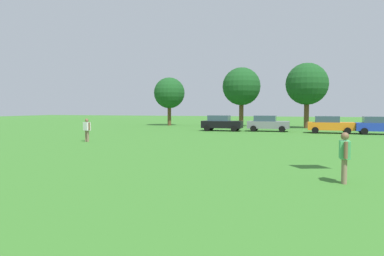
{
  "coord_description": "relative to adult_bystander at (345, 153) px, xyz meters",
  "views": [
    {
      "loc": [
        4.74,
        2.43,
        2.51
      ],
      "look_at": [
        1.93,
        11.46,
        1.99
      ],
      "focal_mm": 34.64,
      "sensor_mm": 36.0,
      "label": 1
    }
  ],
  "objects": [
    {
      "name": "parked_car_blue_3",
      "position": [
        5.28,
        25.27,
        -0.15
      ],
      "size": [
        4.3,
        2.02,
        1.68
      ],
      "color": "#1E38AD",
      "rests_on": "ground"
    },
    {
      "name": "tree_center",
      "position": [
        -9.66,
        36.32,
        4.32
      ],
      "size": [
        5.07,
        5.07,
        7.9
      ],
      "color": "brown",
      "rests_on": "ground"
    },
    {
      "name": "parked_car_gray_1",
      "position": [
        -5.19,
        26.64,
        -0.15
      ],
      "size": [
        4.3,
        2.02,
        1.68
      ],
      "color": "slate",
      "rests_on": "ground"
    },
    {
      "name": "tree_far_right",
      "position": [
        -1.28,
        34.28,
        4.37
      ],
      "size": [
        5.11,
        5.11,
        7.97
      ],
      "color": "brown",
      "rests_on": "ground"
    },
    {
      "name": "parked_car_orange_2",
      "position": [
        0.95,
        25.62,
        -0.15
      ],
      "size": [
        4.3,
        2.02,
        1.68
      ],
      "color": "orange",
      "rests_on": "ground"
    },
    {
      "name": "ground_plane",
      "position": [
        -5.95,
        14.44,
        -1.01
      ],
      "size": [
        160.0,
        160.0,
        0.0
      ],
      "primitive_type": "plane",
      "color": "#387528"
    },
    {
      "name": "tree_far_left",
      "position": [
        -19.84,
        35.95,
        3.56
      ],
      "size": [
        4.35,
        4.35,
        6.77
      ],
      "color": "brown",
      "rests_on": "ground"
    },
    {
      "name": "adult_bystander",
      "position": [
        0.0,
        0.0,
        0.0
      ],
      "size": [
        0.32,
        0.81,
        1.7
      ],
      "rotation": [
        0.0,
        0.0,
        4.73
      ],
      "color": "#8C7259",
      "rests_on": "ground"
    },
    {
      "name": "bystander_near_trees",
      "position": [
        -16.69,
        10.55,
        0.01
      ],
      "size": [
        0.74,
        0.53,
        1.72
      ],
      "rotation": [
        0.0,
        0.0,
        2.68
      ],
      "color": "#8C7259",
      "rests_on": "ground"
    },
    {
      "name": "parked_car_black_0",
      "position": [
        -10.06,
        26.04,
        -0.15
      ],
      "size": [
        4.3,
        2.02,
        1.68
      ],
      "color": "black",
      "rests_on": "ground"
    }
  ]
}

